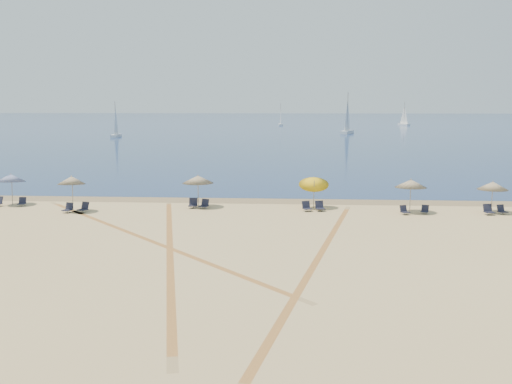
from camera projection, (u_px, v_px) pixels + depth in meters
ground at (220, 308)px, 21.46m from camera, size 160.00×160.00×0.00m
ocean at (289, 121)px, 243.29m from camera, size 500.00×500.00×0.00m
wet_sand at (259, 201)px, 45.12m from camera, size 500.00×500.00×0.00m
umbrella_0 at (11, 178)px, 42.98m from camera, size 2.12×2.16×2.38m
umbrella_1 at (72, 180)px, 40.22m from camera, size 1.94×1.97×2.58m
umbrella_2 at (198, 179)px, 42.06m from camera, size 2.30×2.30×2.39m
umbrella_3 at (314, 181)px, 41.58m from camera, size 2.18×2.23×2.66m
umbrella_4 at (411, 184)px, 40.00m from camera, size 2.22×2.23×2.37m
umbrella_5 at (493, 186)px, 39.92m from camera, size 2.10×2.10×2.24m
chair_1 at (22, 202)px, 42.80m from camera, size 0.58×0.66×0.63m
chair_2 at (68, 208)px, 40.15m from camera, size 0.72×0.79×0.69m
chair_3 at (84, 208)px, 40.32m from camera, size 0.79×0.85×0.71m
chair_4 at (193, 204)px, 41.89m from camera, size 0.62×0.72×0.73m
chair_5 at (204, 204)px, 41.71m from camera, size 0.74×0.80×0.68m
chair_6 at (307, 207)px, 40.70m from camera, size 0.79×0.85×0.70m
chair_7 at (320, 207)px, 40.73m from camera, size 0.75×0.82×0.71m
chair_8 at (404, 210)px, 39.48m from camera, size 0.72×0.76×0.62m
chair_9 at (425, 210)px, 39.75m from camera, size 0.66×0.71×0.59m
chair_10 at (488, 210)px, 39.36m from camera, size 0.70×0.79×0.72m
chair_11 at (502, 210)px, 39.60m from camera, size 0.69×0.75×0.64m
sailboat_0 at (347, 121)px, 144.65m from camera, size 3.99×7.11×10.31m
sailboat_1 at (281, 119)px, 198.48m from camera, size 1.59×5.18×7.62m
sailboat_2 at (404, 118)px, 200.84m from camera, size 3.66×5.50×8.12m
sailboat_3 at (116, 126)px, 130.05m from camera, size 1.73×5.46×8.01m
tire_tracks at (205, 246)px, 30.65m from camera, size 46.82×41.02×0.00m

